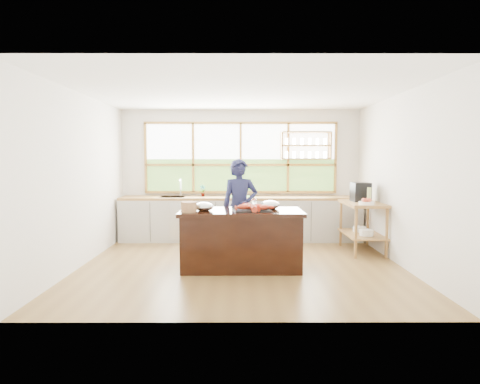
{
  "coord_description": "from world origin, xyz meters",
  "views": [
    {
      "loc": [
        -0.03,
        -6.24,
        1.68
      ],
      "look_at": [
        -0.02,
        0.15,
        1.15
      ],
      "focal_mm": 30.0,
      "sensor_mm": 36.0,
      "label": 1
    }
  ],
  "objects_px": {
    "cook": "(240,208)",
    "wicker_basket": "(189,207)",
    "espresso_machine": "(361,192)",
    "island": "(241,239)"
  },
  "relations": [
    {
      "from": "island",
      "to": "espresso_machine",
      "type": "bearing_deg",
      "value": 29.68
    },
    {
      "from": "espresso_machine",
      "to": "island",
      "type": "bearing_deg",
      "value": -152.62
    },
    {
      "from": "island",
      "to": "cook",
      "type": "bearing_deg",
      "value": 91.57
    },
    {
      "from": "island",
      "to": "wicker_basket",
      "type": "height_order",
      "value": "wicker_basket"
    },
    {
      "from": "wicker_basket",
      "to": "espresso_machine",
      "type": "bearing_deg",
      "value": 26.15
    },
    {
      "from": "cook",
      "to": "espresso_machine",
      "type": "bearing_deg",
      "value": 7.67
    },
    {
      "from": "wicker_basket",
      "to": "island",
      "type": "bearing_deg",
      "value": 14.91
    },
    {
      "from": "cook",
      "to": "wicker_basket",
      "type": "distance_m",
      "value": 1.19
    },
    {
      "from": "cook",
      "to": "wicker_basket",
      "type": "xyz_separation_m",
      "value": [
        -0.75,
        -0.92,
        0.14
      ]
    },
    {
      "from": "island",
      "to": "wicker_basket",
      "type": "bearing_deg",
      "value": -165.09
    }
  ]
}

